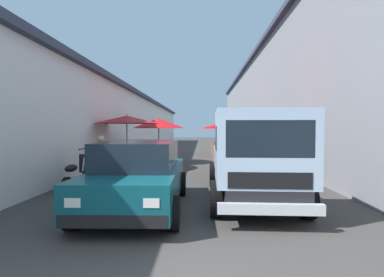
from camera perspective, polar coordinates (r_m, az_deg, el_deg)
name	(u,v)px	position (r m, az deg, el deg)	size (l,w,h in m)	color
ground	(197,161)	(15.62, 0.94, -4.46)	(90.00, 90.00, 0.00)	#3D3A38
building_left_whitewash	(78,123)	(19.40, -21.55, 2.84)	(49.80, 7.50, 4.17)	silver
building_right_concrete	(321,99)	(19.25, 24.06, 7.07)	(49.80, 7.50, 7.03)	gray
fruit_stall_near_right	(159,128)	(14.59, -6.53, 2.10)	(2.64, 2.64, 2.33)	#9E9EA3
fruit_stall_far_left	(241,128)	(10.34, 9.60, 1.99)	(2.72, 2.72, 2.22)	#9E9EA3
fruit_stall_far_right	(128,124)	(12.44, -12.56, 2.71)	(2.74, 2.74, 2.36)	#9E9EA3
fruit_stall_near_left	(220,129)	(19.46, 5.49, 1.95)	(2.76, 2.76, 2.23)	#9E9EA3
hatchback_car	(139,175)	(6.40, -10.44, -7.00)	(3.94, 1.98, 1.45)	#0F4C56
delivery_truck	(256,161)	(6.43, 12.42, -4.25)	(4.95, 2.05, 2.08)	black
vendor_by_crates	(101,157)	(9.16, -17.45, -3.57)	(0.47, 0.45, 1.52)	#232328
parked_scooter	(77,173)	(9.06, -21.65, -6.33)	(1.69, 0.32, 1.14)	black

